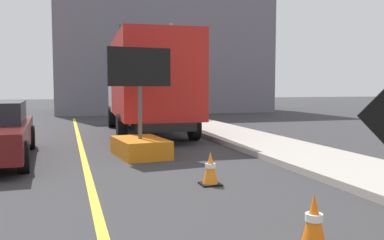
% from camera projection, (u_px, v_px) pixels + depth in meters
% --- Properties ---
extents(lane_center_stripe, '(0.14, 36.00, 0.01)m').
position_uv_depth(lane_center_stripe, '(99.00, 219.00, 5.54)').
color(lane_center_stripe, yellow).
rests_on(lane_center_stripe, ground).
extents(arrow_board_trailer, '(1.60, 1.92, 2.70)m').
position_uv_depth(arrow_board_trailer, '(140.00, 137.00, 10.46)').
color(arrow_board_trailer, orange).
rests_on(arrow_board_trailer, ground).
extents(box_truck, '(2.85, 7.80, 3.46)m').
position_uv_depth(box_truck, '(149.00, 83.00, 15.23)').
color(box_truck, black).
rests_on(box_truck, ground).
extents(highway_guide_sign, '(2.79, 0.23, 5.00)m').
position_uv_depth(highway_guide_sign, '(157.00, 54.00, 21.58)').
color(highway_guide_sign, gray).
rests_on(highway_guide_sign, ground).
extents(far_building_block, '(14.04, 7.66, 10.05)m').
position_uv_depth(far_building_block, '(159.00, 39.00, 29.36)').
color(far_building_block, slate).
rests_on(far_building_block, ground).
extents(traffic_cone_near_sign, '(0.36, 0.36, 0.61)m').
position_uv_depth(traffic_cone_near_sign, '(314.00, 222.00, 4.50)').
color(traffic_cone_near_sign, black).
rests_on(traffic_cone_near_sign, ground).
extents(traffic_cone_mid_lane, '(0.36, 0.36, 0.60)m').
position_uv_depth(traffic_cone_mid_lane, '(210.00, 168.00, 7.45)').
color(traffic_cone_mid_lane, black).
rests_on(traffic_cone_mid_lane, ground).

